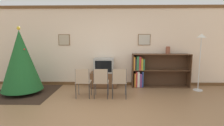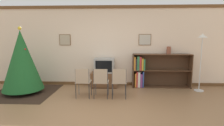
{
  "view_description": "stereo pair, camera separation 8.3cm",
  "coord_description": "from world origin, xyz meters",
  "px_view_note": "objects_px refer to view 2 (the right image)",
  "views": [
    {
      "loc": [
        0.4,
        -3.43,
        1.62
      ],
      "look_at": [
        0.28,
        1.39,
        0.94
      ],
      "focal_mm": 28.0,
      "sensor_mm": 36.0,
      "label": 1
    },
    {
      "loc": [
        0.48,
        -3.43,
        1.62
      ],
      "look_at": [
        0.28,
        1.39,
        0.94
      ],
      "focal_mm": 28.0,
      "sensor_mm": 36.0,
      "label": 2
    }
  ],
  "objects_px": {
    "folding_chair_center": "(101,81)",
    "standing_lamp": "(202,47)",
    "folding_chair_left": "(83,81)",
    "folding_chair_right": "(119,81)",
    "television": "(104,65)",
    "vase": "(169,50)",
    "bookshelf": "(151,71)",
    "christmas_tree": "(22,60)",
    "tv_console": "(104,80)"
  },
  "relations": [
    {
      "from": "folding_chair_center",
      "to": "folding_chair_right",
      "type": "xyz_separation_m",
      "value": [
        0.49,
        0.0,
        0.0
      ]
    },
    {
      "from": "folding_chair_right",
      "to": "television",
      "type": "bearing_deg",
      "value": 114.26
    },
    {
      "from": "television",
      "to": "standing_lamp",
      "type": "height_order",
      "value": "standing_lamp"
    },
    {
      "from": "christmas_tree",
      "to": "folding_chair_right",
      "type": "relative_size",
      "value": 2.37
    },
    {
      "from": "christmas_tree",
      "to": "folding_chair_center",
      "type": "xyz_separation_m",
      "value": [
        2.37,
        -0.38,
        -0.5
      ]
    },
    {
      "from": "christmas_tree",
      "to": "standing_lamp",
      "type": "distance_m",
      "value": 5.36
    },
    {
      "from": "tv_console",
      "to": "vase",
      "type": "bearing_deg",
      "value": 2.62
    },
    {
      "from": "tv_console",
      "to": "bookshelf",
      "type": "relative_size",
      "value": 0.46
    },
    {
      "from": "television",
      "to": "bookshelf",
      "type": "height_order",
      "value": "bookshelf"
    },
    {
      "from": "bookshelf",
      "to": "christmas_tree",
      "type": "bearing_deg",
      "value": -168.45
    },
    {
      "from": "television",
      "to": "folding_chair_right",
      "type": "bearing_deg",
      "value": -65.74
    },
    {
      "from": "vase",
      "to": "television",
      "type": "bearing_deg",
      "value": -177.31
    },
    {
      "from": "christmas_tree",
      "to": "standing_lamp",
      "type": "bearing_deg",
      "value": 4.22
    },
    {
      "from": "folding_chair_left",
      "to": "bookshelf",
      "type": "relative_size",
      "value": 0.43
    },
    {
      "from": "tv_console",
      "to": "standing_lamp",
      "type": "height_order",
      "value": "standing_lamp"
    },
    {
      "from": "christmas_tree",
      "to": "bookshelf",
      "type": "bearing_deg",
      "value": 11.55
    },
    {
      "from": "folding_chair_left",
      "to": "standing_lamp",
      "type": "bearing_deg",
      "value": 12.6
    },
    {
      "from": "tv_console",
      "to": "folding_chair_left",
      "type": "height_order",
      "value": "folding_chair_left"
    },
    {
      "from": "television",
      "to": "standing_lamp",
      "type": "xyz_separation_m",
      "value": [
        2.97,
        -0.32,
        0.61
      ]
    },
    {
      "from": "standing_lamp",
      "to": "folding_chair_center",
      "type": "bearing_deg",
      "value": -165.39
    },
    {
      "from": "tv_console",
      "to": "standing_lamp",
      "type": "bearing_deg",
      "value": -6.16
    },
    {
      "from": "bookshelf",
      "to": "tv_console",
      "type": "bearing_deg",
      "value": -176.83
    },
    {
      "from": "vase",
      "to": "standing_lamp",
      "type": "height_order",
      "value": "standing_lamp"
    },
    {
      "from": "folding_chair_center",
      "to": "vase",
      "type": "relative_size",
      "value": 3.36
    },
    {
      "from": "standing_lamp",
      "to": "vase",
      "type": "bearing_deg",
      "value": 154.25
    },
    {
      "from": "tv_console",
      "to": "standing_lamp",
      "type": "distance_m",
      "value": 3.18
    },
    {
      "from": "folding_chair_left",
      "to": "television",
      "type": "bearing_deg",
      "value": 65.74
    },
    {
      "from": "bookshelf",
      "to": "standing_lamp",
      "type": "distance_m",
      "value": 1.68
    },
    {
      "from": "folding_chair_center",
      "to": "vase",
      "type": "bearing_deg",
      "value": 29.49
    },
    {
      "from": "vase",
      "to": "folding_chair_center",
      "type": "bearing_deg",
      "value": -150.51
    },
    {
      "from": "folding_chair_right",
      "to": "bookshelf",
      "type": "xyz_separation_m",
      "value": [
        1.06,
        1.18,
        0.07
      ]
    },
    {
      "from": "folding_chair_left",
      "to": "folding_chair_right",
      "type": "distance_m",
      "value": 0.98
    },
    {
      "from": "folding_chair_right",
      "to": "christmas_tree",
      "type": "bearing_deg",
      "value": 172.44
    },
    {
      "from": "vase",
      "to": "folding_chair_right",
      "type": "bearing_deg",
      "value": -143.57
    },
    {
      "from": "television",
      "to": "folding_chair_left",
      "type": "distance_m",
      "value": 1.23
    },
    {
      "from": "folding_chair_right",
      "to": "vase",
      "type": "height_order",
      "value": "vase"
    },
    {
      "from": "folding_chair_left",
      "to": "vase",
      "type": "relative_size",
      "value": 3.36
    },
    {
      "from": "television",
      "to": "tv_console",
      "type": "bearing_deg",
      "value": 90.0
    },
    {
      "from": "television",
      "to": "standing_lamp",
      "type": "bearing_deg",
      "value": -6.11
    },
    {
      "from": "folding_chair_center",
      "to": "bookshelf",
      "type": "bearing_deg",
      "value": 37.31
    },
    {
      "from": "folding_chair_center",
      "to": "standing_lamp",
      "type": "distance_m",
      "value": 3.19
    },
    {
      "from": "television",
      "to": "folding_chair_right",
      "type": "relative_size",
      "value": 0.78
    },
    {
      "from": "television",
      "to": "folding_chair_left",
      "type": "height_order",
      "value": "television"
    },
    {
      "from": "tv_console",
      "to": "standing_lamp",
      "type": "relative_size",
      "value": 0.5
    },
    {
      "from": "tv_console",
      "to": "bookshelf",
      "type": "bearing_deg",
      "value": 3.17
    },
    {
      "from": "folding_chair_right",
      "to": "vase",
      "type": "relative_size",
      "value": 3.36
    },
    {
      "from": "folding_chair_center",
      "to": "television",
      "type": "bearing_deg",
      "value": 90.0
    },
    {
      "from": "vase",
      "to": "standing_lamp",
      "type": "distance_m",
      "value": 0.97
    },
    {
      "from": "christmas_tree",
      "to": "folding_chair_right",
      "type": "bearing_deg",
      "value": -7.56
    },
    {
      "from": "standing_lamp",
      "to": "tv_console",
      "type": "bearing_deg",
      "value": 173.84
    }
  ]
}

